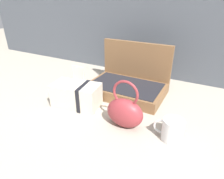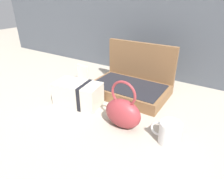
# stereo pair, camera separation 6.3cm
# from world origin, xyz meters

# --- Properties ---
(ground_plane) EXTENTS (6.00, 6.00, 0.00)m
(ground_plane) POSITION_xyz_m (0.00, 0.00, 0.00)
(ground_plane) COLOR #9E9384
(open_suitcase) EXTENTS (0.43, 0.29, 0.28)m
(open_suitcase) POSITION_xyz_m (-0.04, 0.23, 0.06)
(open_suitcase) COLOR brown
(open_suitcase) RESTS_ON ground_plane
(teal_pouch_handbag) EXTENTS (0.17, 0.09, 0.22)m
(teal_pouch_handbag) POSITION_xyz_m (0.08, -0.09, 0.07)
(teal_pouch_handbag) COLOR maroon
(teal_pouch_handbag) RESTS_ON ground_plane
(cream_toiletry_bag) EXTENTS (0.26, 0.17, 0.13)m
(cream_toiletry_bag) POSITION_xyz_m (-0.22, -0.04, 0.06)
(cream_toiletry_bag) COLOR beige
(cream_toiletry_bag) RESTS_ON ground_plane
(coffee_mug) EXTENTS (0.12, 0.09, 0.09)m
(coffee_mug) POSITION_xyz_m (0.28, -0.08, 0.05)
(coffee_mug) COLOR silver
(coffee_mug) RESTS_ON ground_plane
(info_card_left) EXTENTS (0.09, 0.01, 0.13)m
(info_card_left) POSITION_xyz_m (-0.37, 0.17, 0.06)
(info_card_left) COLOR white
(info_card_left) RESTS_ON ground_plane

